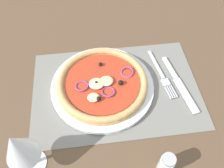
{
  "coord_description": "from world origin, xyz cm",
  "views": [
    {
      "loc": [
        5.61,
        35.82,
        53.48
      ],
      "look_at": [
        1.1,
        0.0,
        2.63
      ],
      "focal_mm": 37.1,
      "sensor_mm": 36.0,
      "label": 1
    }
  ],
  "objects": [
    {
      "name": "pepper_shaker",
      "position": [
        -7.74,
        22.71,
        3.25
      ],
      "size": [
        3.2,
        3.2,
        6.7
      ],
      "color": "silver",
      "rests_on": "ground_plane"
    },
    {
      "name": "placemat",
      "position": [
        0.0,
        0.0,
        0.2
      ],
      "size": [
        45.88,
        30.79,
        0.4
      ],
      "primitive_type": "cube",
      "color": "slate",
      "rests_on": "ground_plane"
    },
    {
      "name": "wine_glass",
      "position": [
        21.58,
        17.94,
        10.29
      ],
      "size": [
        7.2,
        7.2,
        14.9
      ],
      "color": "silver",
      "rests_on": "ground_plane"
    },
    {
      "name": "knife",
      "position": [
        -17.79,
        0.9,
        0.65
      ],
      "size": [
        5.23,
        19.97,
        0.62
      ],
      "rotation": [
        0.0,
        0.0,
        1.75
      ],
      "color": "silver",
      "rests_on": "placemat"
    },
    {
      "name": "fork",
      "position": [
        -13.77,
        -2.5,
        0.62
      ],
      "size": [
        4.53,
        18.0,
        0.44
      ],
      "rotation": [
        0.0,
        0.0,
        1.74
      ],
      "color": "silver",
      "rests_on": "placemat"
    },
    {
      "name": "plate",
      "position": [
        3.66,
        -0.74,
        1.02
      ],
      "size": [
        28.24,
        28.24,
        1.23
      ],
      "primitive_type": "cylinder",
      "color": "white",
      "rests_on": "placemat"
    },
    {
      "name": "ground_plane",
      "position": [
        0.0,
        0.0,
        -1.2
      ],
      "size": [
        190.0,
        140.0,
        2.4
      ],
      "primitive_type": "cube",
      "color": "brown"
    },
    {
      "name": "pizza",
      "position": [
        3.67,
        -0.7,
        2.72
      ],
      "size": [
        24.72,
        24.72,
        2.67
      ],
      "color": "tan",
      "rests_on": "plate"
    }
  ]
}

